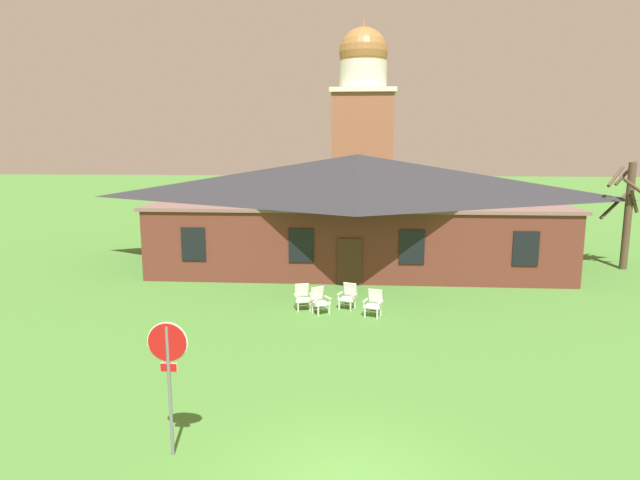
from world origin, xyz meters
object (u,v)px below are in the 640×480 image
(stop_sign, at_px, (168,362))
(lawn_chair_middle, at_px, (374,302))
(lawn_chair_near_door, at_px, (319,300))
(lawn_chair_by_porch, at_px, (303,296))
(lawn_chair_left_end, at_px, (348,295))

(stop_sign, height_order, lawn_chair_middle, stop_sign)
(stop_sign, distance_m, lawn_chair_middle, 10.41)
(stop_sign, relative_size, lawn_chair_near_door, 2.90)
(stop_sign, relative_size, lawn_chair_by_porch, 2.90)
(lawn_chair_by_porch, bearing_deg, lawn_chair_near_door, -32.36)
(lawn_chair_by_porch, distance_m, lawn_chair_middle, 2.75)
(lawn_chair_near_door, relative_size, lawn_chair_left_end, 1.00)
(lawn_chair_near_door, distance_m, lawn_chair_left_end, 1.26)
(stop_sign, xyz_separation_m, lawn_chair_left_end, (3.31, 10.25, -1.48))
(stop_sign, height_order, lawn_chair_left_end, stop_sign)
(lawn_chair_left_end, bearing_deg, lawn_chair_near_door, -148.23)
(stop_sign, height_order, lawn_chair_by_porch, stop_sign)
(lawn_chair_near_door, distance_m, lawn_chair_middle, 2.03)
(lawn_chair_by_porch, xyz_separation_m, lawn_chair_middle, (2.68, -0.62, 0.00))
(lawn_chair_left_end, relative_size, lawn_chair_middle, 1.00)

